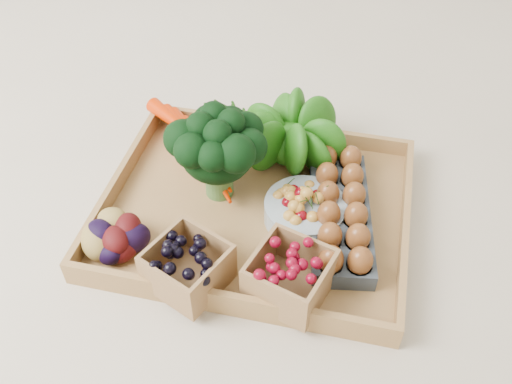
% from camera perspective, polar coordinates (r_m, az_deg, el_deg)
% --- Properties ---
extents(ground, '(4.00, 4.00, 0.00)m').
position_cam_1_polar(ground, '(1.07, 0.00, -2.28)').
color(ground, beige).
rests_on(ground, ground).
extents(tray, '(0.55, 0.45, 0.01)m').
position_cam_1_polar(tray, '(1.06, 0.00, -2.01)').
color(tray, '#A67B45').
rests_on(tray, ground).
extents(carrots, '(0.22, 0.16, 0.05)m').
position_cam_1_polar(carrots, '(1.14, -5.23, 4.20)').
color(carrots, red).
rests_on(carrots, tray).
extents(lettuce, '(0.14, 0.14, 0.14)m').
position_cam_1_polar(lettuce, '(1.12, 3.46, 6.00)').
color(lettuce, '#13510C').
rests_on(lettuce, tray).
extents(broccoli, '(0.17, 0.17, 0.14)m').
position_cam_1_polar(broccoli, '(1.04, -3.80, 2.66)').
color(broccoli, black).
rests_on(broccoli, tray).
extents(cherry_bowl, '(0.15, 0.15, 0.04)m').
position_cam_1_polar(cherry_bowl, '(1.03, 4.92, -1.91)').
color(cherry_bowl, '#8C9EA5').
rests_on(cherry_bowl, tray).
extents(egg_carton, '(0.15, 0.31, 0.03)m').
position_cam_1_polar(egg_carton, '(1.03, 8.38, -2.40)').
color(egg_carton, '#3A424A').
rests_on(egg_carton, tray).
extents(potatoes, '(0.15, 0.15, 0.08)m').
position_cam_1_polar(potatoes, '(1.00, -13.99, -3.64)').
color(potatoes, '#37080A').
rests_on(potatoes, tray).
extents(punnet_blackberry, '(0.15, 0.15, 0.08)m').
position_cam_1_polar(punnet_blackberry, '(0.93, -6.82, -7.41)').
color(punnet_blackberry, black).
rests_on(punnet_blackberry, tray).
extents(punnet_raspberry, '(0.15, 0.15, 0.08)m').
position_cam_1_polar(punnet_raspberry, '(0.91, 3.41, -8.36)').
color(punnet_raspberry, maroon).
rests_on(punnet_raspberry, tray).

